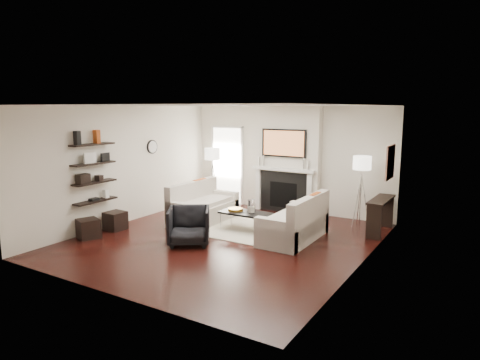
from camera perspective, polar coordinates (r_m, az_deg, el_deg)
The scene contains 71 objects.
room_envelope at distance 8.47m, azimuth -2.11°, elevation 0.75°, with size 6.00×6.00×6.00m.
chimney_breast at distance 10.96m, azimuth 6.19°, elevation 2.73°, with size 1.80×0.25×2.70m, color silver.
fireplace_surround at distance 10.97m, azimuth 5.82°, elevation -1.65°, with size 1.30×0.02×1.04m, color black.
firebox at distance 10.98m, azimuth 5.80°, elevation -2.01°, with size 0.75×0.02×0.65m, color black.
mantel_pilaster_l at distance 11.26m, azimuth 2.45°, elevation -1.16°, with size 0.12×0.08×1.10m, color white.
mantel_pilaster_r at distance 10.66m, azimuth 9.24°, elevation -1.90°, with size 0.12×0.08×1.10m, color white.
mantel_shelf at distance 10.83m, azimuth 5.76°, elevation 1.42°, with size 1.70×0.18×0.07m, color white.
tv_body at distance 10.78m, azimuth 5.87°, elevation 4.92°, with size 1.20×0.06×0.70m, color black.
tv_screen at distance 10.75m, azimuth 5.80°, elevation 4.90°, with size 1.10×0.01×0.62m, color #BF723F.
candlestick_l_tall at distance 11.06m, azimuth 3.22°, elevation 2.60°, with size 0.04×0.04×0.30m, color silver.
candlestick_l_short at distance 11.12m, azimuth 2.63°, elevation 2.49°, with size 0.04×0.04×0.24m, color silver.
candlestick_r_tall at distance 10.59m, azimuth 8.48°, elevation 2.19°, with size 0.04×0.04×0.30m, color silver.
candlestick_r_short at distance 10.54m, azimuth 9.13°, elevation 1.98°, with size 0.04×0.04×0.24m, color silver.
hallway_panel at distance 11.99m, azimuth -1.65°, elevation 1.92°, with size 0.90×0.02×2.10m, color white.
door_trim_l at distance 12.23m, azimuth -3.59°, elevation 2.07°, with size 0.06×0.06×2.16m, color white.
door_trim_r at distance 11.72m, azimuth 0.27°, elevation 1.75°, with size 0.06×0.06×2.16m, color white.
door_trim_top at distance 11.87m, azimuth -1.73°, elevation 7.08°, with size 1.02×0.06×0.06m, color white.
rug at distance 9.46m, azimuth 2.23°, elevation -6.64°, with size 2.60×2.00×0.01m, color beige.
loveseat_left_base at distance 10.14m, azimuth -4.83°, elevation -4.37°, with size 0.85×1.80×0.42m, color beige.
loveseat_left_back at distance 10.27m, azimuth -6.37°, elevation -2.41°, with size 0.18×1.80×0.80m, color beige.
loveseat_left_arm_n at distance 9.50m, azimuth -7.73°, elevation -4.83°, with size 0.85×0.18×0.60m, color beige.
loveseat_left_arm_s at distance 10.77m, azimuth -2.30°, elevation -3.02°, with size 0.85×0.18×0.60m, color beige.
loveseat_left_cushion at distance 10.05m, azimuth -4.62°, elevation -2.96°, with size 0.63×1.44×0.10m, color beige.
pillow_left_orange at distance 10.46m, azimuth -5.39°, elevation -1.02°, with size 0.10×0.42×0.42m, color #AC4615.
pillow_left_charcoal at distance 10.00m, azimuth -7.44°, elevation -1.62°, with size 0.10×0.40×0.40m, color black.
loveseat_right_base at distance 8.83m, azimuth 7.13°, elevation -6.53°, with size 0.85×1.80×0.42m, color beige.
loveseat_right_back at distance 8.62m, azimuth 9.21°, elevation -4.80°, with size 0.18×1.80×0.80m, color beige.
loveseat_right_arm_n at distance 8.10m, azimuth 4.77°, elevation -7.31°, with size 0.85×0.18×0.60m, color beige.
loveseat_right_arm_s at distance 9.53m, azimuth 9.15°, elevation -4.81°, with size 0.85×0.18×0.60m, color beige.
loveseat_right_cushion at distance 8.78m, azimuth 6.87°, elevation -4.86°, with size 0.63×1.44×0.10m, color beige.
pillow_right_orange at distance 8.85m, azimuth 9.98°, elevation -3.10°, with size 0.10×0.42×0.42m, color #AC4615.
pillow_right_charcoal at distance 8.31m, azimuth 8.46°, elevation -3.96°, with size 0.10×0.40×0.40m, color black.
coffee_table at distance 9.30m, azimuth 0.71°, elevation -4.41°, with size 1.10×0.55×0.04m, color black.
coffee_leg_nw at distance 9.43m, azimuth -2.60°, elevation -5.54°, with size 0.02×0.02×0.38m, color silver.
coffee_leg_ne at distance 8.93m, azimuth 2.77°, elevation -6.41°, with size 0.02×0.02×0.38m, color silver.
coffee_leg_sw at distance 9.79m, azimuth -1.16°, elevation -4.97°, with size 0.02×0.02×0.38m, color silver.
coffee_leg_se at distance 9.31m, azimuth 4.07°, elevation -5.76°, with size 0.02×0.02×0.38m, color silver.
hurricane_glass at distance 9.19m, azimuth 1.52°, elevation -3.56°, with size 0.17×0.17×0.30m, color white.
hurricane_candle at distance 9.20m, azimuth 1.52°, elevation -3.96°, with size 0.09×0.09×0.13m, color white.
copper_bowl at distance 9.41m, azimuth -0.60°, elevation -3.96°, with size 0.33×0.33×0.05m, color #A26C1B.
armchair at distance 8.48m, azimuth -6.84°, elevation -5.85°, with size 0.79×0.74×0.81m, color black.
lamp_left_post at distance 11.45m, azimuth -3.66°, elevation -0.74°, with size 0.02×0.02×1.20m, color silver.
lamp_left_shade at distance 11.33m, azimuth -3.70°, elevation 3.50°, with size 0.40×0.40×0.30m, color white.
lamp_left_leg_a at distance 11.39m, azimuth -3.20°, elevation -0.79°, with size 0.02×0.02×1.25m, color silver.
lamp_left_leg_b at distance 11.56m, azimuth -3.61°, elevation -0.64°, with size 0.02×0.02×1.25m, color silver.
lamp_left_leg_c at distance 11.40m, azimuth -4.16°, elevation -0.79°, with size 0.02×0.02×1.25m, color silver.
lamp_right_post at distance 9.98m, azimuth 15.75°, elevation -2.63°, with size 0.02×0.02×1.20m, color silver.
lamp_right_shade at distance 9.84m, azimuth 15.98°, elevation 2.22°, with size 0.40×0.40×0.30m, color white.
lamp_right_leg_a at distance 9.95m, azimuth 16.36°, elevation -2.69°, with size 0.02×0.02×1.25m, color silver.
lamp_right_leg_b at distance 10.08m, azimuth 15.60°, elevation -2.50°, with size 0.02×0.02×1.25m, color silver.
lamp_right_leg_c at distance 9.91m, azimuth 15.30°, elevation -2.70°, with size 0.02×0.02×1.25m, color silver.
console_top at distance 9.55m, azimuth 18.31°, elevation -2.50°, with size 0.35×1.20×0.04m, color black.
console_leg_n at distance 9.12m, azimuth 17.40°, elevation -5.44°, with size 0.30×0.04×0.71m, color black.
console_leg_s at distance 10.16m, azimuth 18.91°, elevation -3.99°, with size 0.30×0.04×0.71m, color black.
wall_art at distance 9.30m, azimuth 19.40°, elevation 2.25°, with size 0.03×0.70×0.70m, color #99644C.
shelf_bottom at distance 9.59m, azimuth -18.69°, elevation -2.66°, with size 0.25×1.00×0.04m, color black.
shelf_lower at distance 9.51m, azimuth -18.82°, elevation -0.30°, with size 0.25×1.00×0.04m, color black.
shelf_upper at distance 9.46m, azimuth -18.95°, elevation 2.08°, with size 0.25×1.00×0.04m, color black.
shelf_top at distance 9.42m, azimuth -19.09°, elevation 4.50°, with size 0.25×1.00×0.04m, color black.
decor_magfile_a at distance 9.18m, azimuth -20.89°, elevation 5.26°, with size 0.12×0.10×0.28m, color black.
decor_magfile_b at distance 9.49m, azimuth -18.56°, elevation 5.51°, with size 0.12×0.10×0.28m, color #AC4615.
decor_frame_a at distance 9.39m, azimuth -19.38°, elevation 2.80°, with size 0.04×0.30×0.22m, color white.
decor_frame_b at distance 9.65m, azimuth -17.53°, elevation 2.94°, with size 0.04×0.22×0.18m, color black.
decor_wine_rack at distance 9.32m, azimuth -20.20°, elevation 0.15°, with size 0.18×0.25×0.20m, color black.
decor_box_small at distance 9.58m, azimuth -18.28°, elevation 0.26°, with size 0.15×0.12×0.12m, color black.
decor_books at distance 9.56m, azimuth -18.87°, elevation -2.45°, with size 0.14×0.20×0.05m, color black.
decor_box_tall at distance 9.75m, azimuth -17.45°, elevation -1.75°, with size 0.10×0.10×0.18m, color white.
clock_rim at distance 10.82m, azimuth -11.65°, elevation 4.36°, with size 0.34×0.34×0.04m, color black.
clock_face at distance 10.80m, azimuth -11.55°, elevation 4.36°, with size 0.29×0.29×0.01m, color white.
ottoman_near at distance 9.83m, azimuth -16.29°, elevation -5.23°, with size 0.40×0.40×0.40m, color black.
ottoman_far at distance 9.38m, azimuth -19.57°, elevation -6.13°, with size 0.40×0.40×0.40m, color black.
Camera 1 is at (4.61, -6.99, 2.66)m, focal length 32.00 mm.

